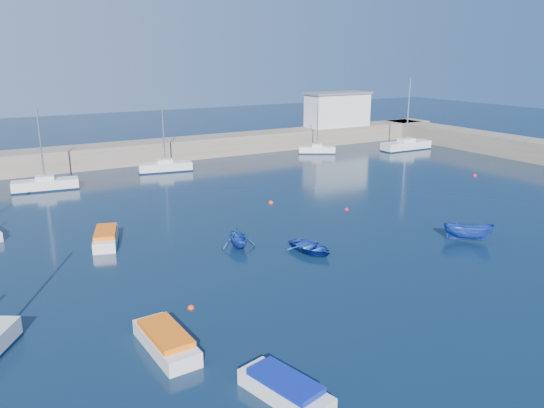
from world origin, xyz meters
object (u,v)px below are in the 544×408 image
motorboat_0 (166,341)px  motorboat_3 (285,389)px  sailboat_5 (45,184)px  sailboat_7 (317,150)px  dinghy_center (311,247)px  sailboat_8 (406,145)px  dinghy_right (468,232)px  sailboat_6 (165,167)px  motorboat_1 (106,237)px  dinghy_left (238,237)px  harbor_office (337,110)px

motorboat_0 → motorboat_3: 6.69m
sailboat_5 → sailboat_7: sailboat_5 is taller
sailboat_5 → sailboat_7: size_ratio=1.24×
motorboat_3 → dinghy_center: (10.25, 13.25, -0.09)m
dinghy_center → sailboat_8: bearing=25.8°
sailboat_5 → dinghy_center: (13.65, -28.65, -0.23)m
dinghy_right → motorboat_3: bearing=159.5°
sailboat_6 → sailboat_8: size_ratio=0.80×
sailboat_5 → sailboat_7: bearing=-77.2°
motorboat_1 → motorboat_0: bearing=-76.6°
sailboat_6 → dinghy_left: bearing=-178.6°
motorboat_1 → dinghy_left: 9.82m
motorboat_3 → dinghy_left: bearing=55.2°
motorboat_0 → dinghy_left: bearing=46.4°
harbor_office → motorboat_3: size_ratio=2.25×
sailboat_6 → motorboat_1: size_ratio=1.75×
motorboat_0 → dinghy_right: size_ratio=1.32×
motorboat_1 → dinghy_right: 27.02m
motorboat_3 → motorboat_0: bearing=101.7°
sailboat_5 → sailboat_6: sailboat_5 is taller
sailboat_5 → motorboat_1: size_ratio=1.80×
harbor_office → motorboat_3: 66.15m
sailboat_5 → dinghy_left: sailboat_5 is taller
harbor_office → dinghy_right: size_ratio=2.80×
harbor_office → dinghy_right: (-19.27, -42.21, -4.41)m
sailboat_8 → motorboat_1: 51.46m
dinghy_center → dinghy_left: 5.35m
motorboat_1 → dinghy_center: 15.13m
motorboat_0 → dinghy_left: size_ratio=1.64×
sailboat_7 → motorboat_1: sailboat_7 is taller
sailboat_8 → dinghy_right: bearing=143.8°
sailboat_6 → motorboat_3: size_ratio=1.86×
harbor_office → sailboat_5: size_ratio=1.18×
sailboat_5 → sailboat_6: 13.97m
sailboat_8 → dinghy_left: sailboat_8 is taller
sailboat_6 → dinghy_center: bearing=-170.4°
dinghy_right → sailboat_8: bearing=9.0°
harbor_office → sailboat_8: sailboat_8 is taller
motorboat_0 → motorboat_1: motorboat_1 is taller
sailboat_6 → dinghy_left: 27.90m
harbor_office → motorboat_0: size_ratio=2.12×
dinghy_right → motorboat_0: bearing=144.0°
motorboat_0 → dinghy_center: motorboat_0 is taller
harbor_office → sailboat_5: 45.80m
motorboat_1 → dinghy_center: bearing=-19.6°
sailboat_5 → sailboat_6: bearing=-72.2°
dinghy_center → dinghy_right: dinghy_right is taller
dinghy_right → motorboat_1: bearing=107.7°
motorboat_3 → dinghy_center: 16.75m
harbor_office → dinghy_center: harbor_office is taller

